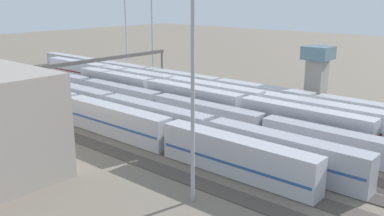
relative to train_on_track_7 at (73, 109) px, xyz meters
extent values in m
plane|color=#756B5B|center=(-9.02, -15.00, -2.59)|extent=(400.00, 400.00, 0.00)
cube|color=#4C443D|center=(-9.02, -35.00, -2.53)|extent=(140.00, 2.80, 0.12)
cube|color=#4C443D|center=(-9.02, -30.00, -2.53)|extent=(140.00, 2.80, 0.12)
cube|color=#4C443D|center=(-9.02, -25.00, -2.53)|extent=(140.00, 2.80, 0.12)
cube|color=#4C443D|center=(-9.02, -20.00, -2.53)|extent=(140.00, 2.80, 0.12)
cube|color=#4C443D|center=(-9.02, -15.00, -2.53)|extent=(140.00, 2.80, 0.12)
cube|color=#4C443D|center=(-9.02, -10.00, -2.53)|extent=(140.00, 2.80, 0.12)
cube|color=#3D3833|center=(-9.02, -5.00, -2.53)|extent=(140.00, 2.80, 0.12)
cube|color=#4C443D|center=(-9.02, 0.00, -2.53)|extent=(140.00, 2.80, 0.12)
cube|color=#4C443D|center=(-9.02, 5.00, -2.53)|extent=(140.00, 2.80, 0.12)
cube|color=#B7BABF|center=(-36.30, 0.00, 0.03)|extent=(23.00, 3.00, 5.00)
cube|color=#285193|center=(-36.30, 0.00, -0.51)|extent=(22.40, 3.06, 0.36)
cube|color=#B7BABF|center=(-12.10, 0.00, 0.03)|extent=(23.00, 3.00, 5.00)
cube|color=#285193|center=(-12.10, 0.00, -0.12)|extent=(22.40, 3.06, 0.36)
cube|color=#B7BABF|center=(12.10, 0.00, 0.03)|extent=(23.00, 3.00, 5.00)
cube|color=#285193|center=(12.10, 0.00, -0.59)|extent=(22.40, 3.06, 0.36)
cube|color=silver|center=(-37.15, -25.00, 0.03)|extent=(23.00, 3.00, 5.00)
cube|color=maroon|center=(-37.15, -25.00, -0.62)|extent=(22.40, 3.06, 0.36)
cube|color=silver|center=(-12.95, -25.00, 0.03)|extent=(23.00, 3.00, 5.00)
cube|color=maroon|center=(-12.95, -25.00, 0.07)|extent=(22.40, 3.06, 0.36)
cube|color=silver|center=(11.25, -25.00, 0.03)|extent=(23.00, 3.00, 5.00)
cube|color=maroon|center=(11.25, -25.00, -0.18)|extent=(22.40, 3.06, 0.36)
cube|color=silver|center=(35.45, -25.00, 0.03)|extent=(23.00, 3.00, 5.00)
cube|color=maroon|center=(35.45, -25.00, -0.28)|extent=(22.40, 3.06, 0.36)
cube|color=#A8AAB2|center=(-43.32, -15.00, -0.57)|extent=(23.00, 3.00, 3.80)
cube|color=#A8AAB2|center=(-19.12, -15.00, -0.57)|extent=(23.00, 3.00, 3.80)
cube|color=#A8AAB2|center=(5.08, -15.00, -0.57)|extent=(23.00, 3.00, 3.80)
cube|color=#A8AAB2|center=(29.28, -15.00, -0.57)|extent=(23.00, 3.00, 3.80)
cube|color=#A8AAB2|center=(53.48, -15.00, -0.57)|extent=(23.00, 3.00, 3.80)
cube|color=#A8AAB2|center=(-40.43, -5.00, 0.03)|extent=(23.00, 3.00, 5.00)
cube|color=#285193|center=(-40.43, -5.00, 0.05)|extent=(22.40, 3.06, 0.36)
cube|color=#A8AAB2|center=(-16.23, -5.00, 0.03)|extent=(23.00, 3.00, 5.00)
cube|color=#285193|center=(-16.23, -5.00, -0.42)|extent=(22.40, 3.06, 0.36)
cube|color=#A8AAB2|center=(7.97, -5.00, 0.03)|extent=(23.00, 3.00, 5.00)
cube|color=#285193|center=(7.97, -5.00, 0.15)|extent=(22.40, 3.06, 0.36)
cube|color=#A8AAB2|center=(32.17, -5.00, 0.03)|extent=(23.00, 3.00, 5.00)
cube|color=#285193|center=(32.17, -5.00, -0.55)|extent=(22.40, 3.06, 0.36)
cube|color=#B7BABF|center=(-42.86, -35.00, -0.57)|extent=(23.00, 3.00, 3.80)
cube|color=#B7BABF|center=(-18.66, -35.00, -0.57)|extent=(23.00, 3.00, 3.80)
cube|color=#B7BABF|center=(5.54, -35.00, -0.57)|extent=(23.00, 3.00, 3.80)
cube|color=#B7BABF|center=(29.74, -35.00, -0.57)|extent=(23.00, 3.00, 3.80)
cube|color=#B7BABF|center=(53.94, -35.00, -0.57)|extent=(23.00, 3.00, 3.80)
cube|color=silver|center=(-35.77, -20.00, 0.03)|extent=(23.00, 3.00, 5.00)
cube|color=#285193|center=(-35.77, -20.00, -0.19)|extent=(22.40, 3.06, 0.36)
cube|color=silver|center=(-11.57, -20.00, 0.03)|extent=(23.00, 3.00, 5.00)
cube|color=#285193|center=(-11.57, -20.00, -0.61)|extent=(22.40, 3.06, 0.36)
cube|color=silver|center=(12.63, -20.00, 0.03)|extent=(23.00, 3.00, 5.00)
cube|color=#285193|center=(12.63, -20.00, -0.66)|extent=(22.40, 3.06, 0.36)
cube|color=silver|center=(-37.75, -30.00, -0.57)|extent=(23.00, 3.00, 3.80)
cube|color=silver|center=(-13.55, -30.00, -0.57)|extent=(23.00, 3.00, 3.80)
cube|color=silver|center=(10.65, -30.00, -0.57)|extent=(23.00, 3.00, 3.80)
cube|color=silver|center=(34.85, -30.00, -0.57)|extent=(23.00, 3.00, 3.80)
cylinder|color=#9EA0A5|center=(29.93, -38.61, 12.34)|extent=(0.44, 0.44, 29.85)
cylinder|color=#9EA0A5|center=(-36.64, 8.96, 12.03)|extent=(0.44, 0.44, 29.23)
cylinder|color=#9EA0A5|center=(18.40, -37.99, 11.53)|extent=(0.44, 0.44, 28.24)
cylinder|color=#4C4742|center=(14.02, -37.10, 1.41)|extent=(0.50, 0.50, 8.00)
cube|color=#4C4742|center=(14.02, -15.00, 5.81)|extent=(0.70, 45.00, 0.80)
cube|color=gray|center=(-24.17, -49.21, 1.71)|extent=(4.00, 4.00, 8.58)
cube|color=slate|center=(-24.17, -49.21, 7.50)|extent=(6.00, 6.00, 3.00)
camera|label=1|loc=(-65.38, 42.22, 20.11)|focal=39.58mm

